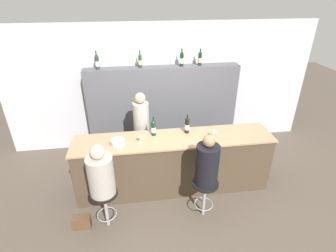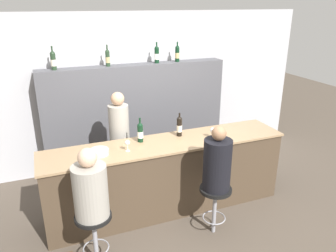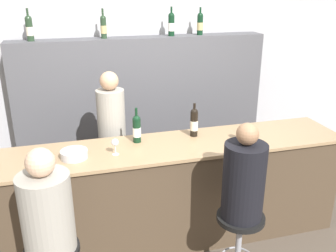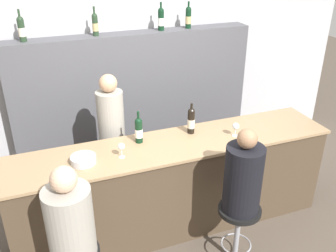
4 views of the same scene
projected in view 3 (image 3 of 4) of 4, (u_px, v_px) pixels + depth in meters
name	position (u px, v px, depth m)	size (l,w,h in m)	color
wall_back	(139.00, 74.00, 4.77)	(6.40, 0.05, 2.60)	#B2B2B7
bar_counter	(174.00, 192.00, 3.60)	(3.25, 0.66, 1.01)	#473828
back_bar_cabinet	(143.00, 109.00, 4.71)	(3.05, 0.28, 1.79)	#4C4C51
wine_bottle_counter_0	(137.00, 128.00, 3.43)	(0.08, 0.08, 0.33)	black
wine_bottle_counter_1	(194.00, 122.00, 3.56)	(0.07, 0.07, 0.33)	black
wine_bottle_backbar_0	(29.00, 28.00, 4.04)	(0.08, 0.08, 0.35)	#233823
wine_bottle_backbar_1	(103.00, 27.00, 4.24)	(0.07, 0.07, 0.33)	#233823
wine_bottle_backbar_2	(171.00, 24.00, 4.44)	(0.08, 0.08, 0.34)	black
wine_bottle_backbar_3	(200.00, 24.00, 4.53)	(0.07, 0.07, 0.32)	black
wine_glass_0	(115.00, 143.00, 3.18)	(0.06, 0.06, 0.15)	silver
wine_glass_1	(242.00, 130.00, 3.48)	(0.07, 0.07, 0.14)	silver
metal_bowl	(74.00, 154.00, 3.15)	(0.23, 0.23, 0.07)	#B7B7BC
guest_seated_left	(46.00, 209.00, 2.53)	(0.36, 0.36, 0.77)	gray
bar_stool_right	(240.00, 229.00, 3.06)	(0.39, 0.39, 0.63)	gray
guest_seated_right	(244.00, 178.00, 2.89)	(0.33, 0.33, 0.79)	black
bartender	(113.00, 151.00, 3.92)	(0.28, 0.28, 1.59)	gray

